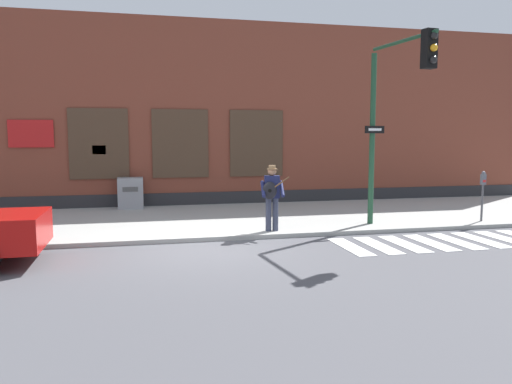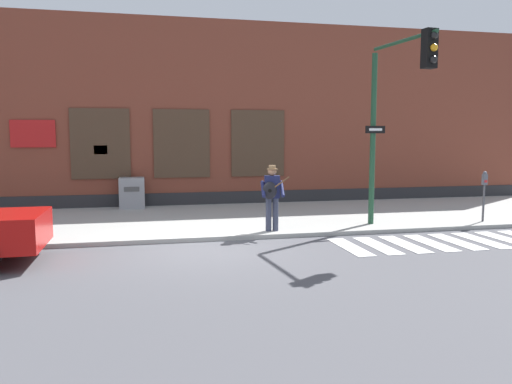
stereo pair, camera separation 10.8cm
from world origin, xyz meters
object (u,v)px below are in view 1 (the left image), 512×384
busker (272,194)px  parking_meter (483,188)px  traffic_light (395,99)px  utility_box (131,193)px

busker → parking_meter: bearing=1.2°
busker → traffic_light: 3.93m
busker → parking_meter: size_ratio=1.18×
busker → traffic_light: (3.08, -0.50, 2.38)m
traffic_light → parking_meter: traffic_light is taller
traffic_light → parking_meter: (3.18, 0.64, -2.40)m
parking_meter → utility_box: size_ratio=1.38×
parking_meter → utility_box: bearing=153.6°
busker → traffic_light: size_ratio=0.35×
traffic_light → utility_box: (-6.68, 5.53, -2.83)m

